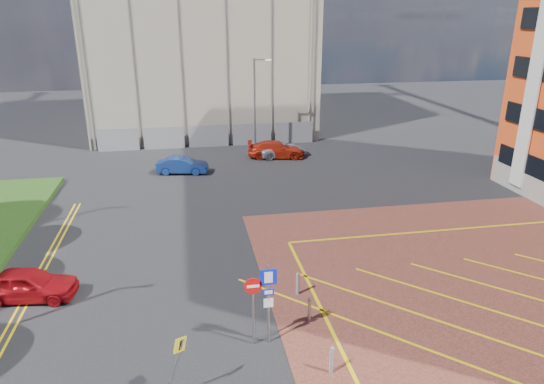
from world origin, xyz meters
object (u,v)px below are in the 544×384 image
object	(u,v)px
warning_sign	(177,361)
car_blue_back	(182,165)
car_silver_back	(283,149)
car_red_left	(28,284)
car_red_back	(276,149)
lamp_back	(256,102)
sign_cluster	(263,297)

from	to	relation	value
warning_sign	car_blue_back	world-z (taller)	warning_sign
car_blue_back	car_silver_back	xyz separation A→B (m)	(8.48, 3.35, -0.03)
car_red_left	car_red_back	bearing A→B (deg)	-28.70
warning_sign	car_red_back	world-z (taller)	warning_sign
lamp_back	warning_sign	xyz separation A→B (m)	(-6.82, -29.23, -2.93)
warning_sign	car_red_back	bearing A→B (deg)	72.97
sign_cluster	car_blue_back	size ratio (longest dim) A/B	0.83
car_red_left	car_red_back	xyz separation A→B (m)	(14.41, 19.65, 0.02)
car_blue_back	car_red_back	world-z (taller)	car_red_back
car_red_back	car_silver_back	world-z (taller)	car_red_back
lamp_back	car_red_back	bearing A→B (deg)	-63.07
warning_sign	car_red_back	xyz separation A→B (m)	(8.15, 26.61, -0.73)
car_red_left	lamp_back	bearing A→B (deg)	-22.86
sign_cluster	car_red_back	world-z (taller)	sign_cluster
car_blue_back	car_silver_back	bearing A→B (deg)	-58.18
lamp_back	car_blue_back	bearing A→B (deg)	-138.99
lamp_back	sign_cluster	xyz separation A→B (m)	(-3.78, -27.02, -2.41)
warning_sign	car_silver_back	bearing A→B (deg)	71.97
warning_sign	lamp_back	bearing A→B (deg)	76.87
car_silver_back	car_red_left	bearing A→B (deg)	133.09
lamp_back	car_red_back	world-z (taller)	lamp_back
car_red_left	car_silver_back	xyz separation A→B (m)	(15.02, 19.94, -0.08)
lamp_back	car_blue_back	distance (m)	9.43
car_silver_back	car_blue_back	bearing A→B (deg)	101.66
sign_cluster	car_silver_back	world-z (taller)	sign_cluster
car_silver_back	warning_sign	bearing A→B (deg)	152.05
car_silver_back	lamp_back	bearing A→B (deg)	29.86
car_blue_back	warning_sign	bearing A→B (deg)	-170.45
car_red_left	car_silver_back	distance (m)	24.96
car_blue_back	sign_cluster	bearing A→B (deg)	-162.41
lamp_back	sign_cluster	bearing A→B (deg)	-97.97
lamp_back	car_blue_back	world-z (taller)	lamp_back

